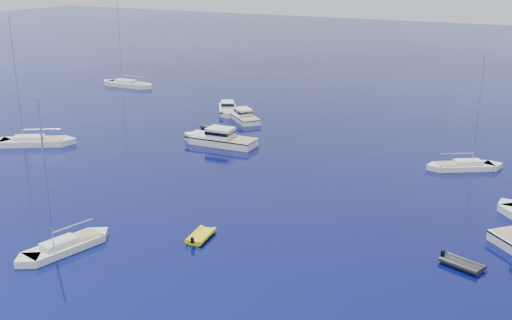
% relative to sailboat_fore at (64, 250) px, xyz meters
% --- Properties ---
extents(ground, '(400.00, 400.00, 0.00)m').
position_rel_sailboat_fore_xyz_m(ground, '(9.37, -1.33, 0.00)').
color(ground, navy).
rests_on(ground, ground).
extents(motor_cruiser_centre, '(10.36, 3.63, 2.68)m').
position_rel_sailboat_fore_xyz_m(motor_cruiser_centre, '(-4.42, 30.57, 0.00)').
color(motor_cruiser_centre, white).
rests_on(motor_cruiser_centre, ground).
extents(motor_cruiser_far_l, '(7.92, 7.28, 2.17)m').
position_rel_sailboat_fore_xyz_m(motor_cruiser_far_l, '(-7.77, 42.51, 0.00)').
color(motor_cruiser_far_l, white).
rests_on(motor_cruiser_far_l, ground).
extents(motor_cruiser_horizon, '(6.30, 8.09, 2.10)m').
position_rel_sailboat_fore_xyz_m(motor_cruiser_horizon, '(-11.89, 45.34, 0.00)').
color(motor_cruiser_horizon, white).
rests_on(motor_cruiser_horizon, ground).
extents(sailboat_fore, '(4.15, 8.93, 12.71)m').
position_rel_sailboat_fore_xyz_m(sailboat_fore, '(0.00, 0.00, 0.00)').
color(sailboat_fore, silver).
rests_on(sailboat_fore, ground).
extents(sailboat_mid_l, '(10.67, 8.11, 15.91)m').
position_rel_sailboat_fore_xyz_m(sailboat_mid_l, '(-24.36, 19.83, 0.00)').
color(sailboat_mid_l, white).
rests_on(sailboat_mid_l, ground).
extents(sailboat_centre, '(8.66, 6.63, 12.93)m').
position_rel_sailboat_fore_xyz_m(sailboat_centre, '(23.76, 34.90, 0.00)').
color(sailboat_centre, silver).
rests_on(sailboat_centre, ground).
extents(sailboat_far_l, '(11.19, 2.95, 16.43)m').
position_rel_sailboat_fore_xyz_m(sailboat_far_l, '(-37.58, 54.08, 0.00)').
color(sailboat_far_l, silver).
rests_on(sailboat_far_l, ground).
extents(tender_yellow, '(2.24, 3.40, 0.95)m').
position_rel_sailboat_fore_xyz_m(tender_yellow, '(8.20, 6.82, 0.00)').
color(tender_yellow, yellow).
rests_on(tender_yellow, ground).
extents(tender_grey_near, '(3.66, 2.77, 0.95)m').
position_rel_sailboat_fore_xyz_m(tender_grey_near, '(27.84, 11.62, 0.00)').
color(tender_grey_near, black).
rests_on(tender_grey_near, ground).
extents(tender_grey_far, '(4.14, 2.63, 0.95)m').
position_rel_sailboat_fore_xyz_m(tender_grey_far, '(-8.61, 36.29, 0.00)').
color(tender_grey_far, black).
rests_on(tender_grey_far, ground).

